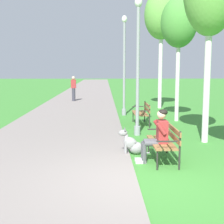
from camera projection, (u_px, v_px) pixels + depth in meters
ground_plane at (147, 181)px, 6.25m from camera, size 120.00×120.00×0.00m
paved_path at (88, 91)px, 29.95m from camera, size 4.33×60.00×0.04m
park_bench_near at (165, 140)px, 7.57m from camera, size 0.55×1.50×0.85m
park_bench_mid at (142, 112)px, 12.44m from camera, size 0.55×1.50×0.85m
person_seated_on_near_bench at (157, 134)px, 7.44m from camera, size 0.74×0.49×1.25m
dog_grey at (132, 144)px, 8.18m from camera, size 0.83×0.30×0.71m
lamp_post_near at (138, 66)px, 10.23m from camera, size 0.24×0.24×4.37m
lamp_post_mid at (124, 65)px, 14.66m from camera, size 0.24×0.24×4.52m
birch_tree_third at (179, 24)px, 12.84m from camera, size 1.46×1.51×5.00m
birch_tree_fourth at (161, 16)px, 16.98m from camera, size 1.80×1.83×6.26m
pedestrian_distant at (74, 89)px, 20.95m from camera, size 0.32×0.22×1.65m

